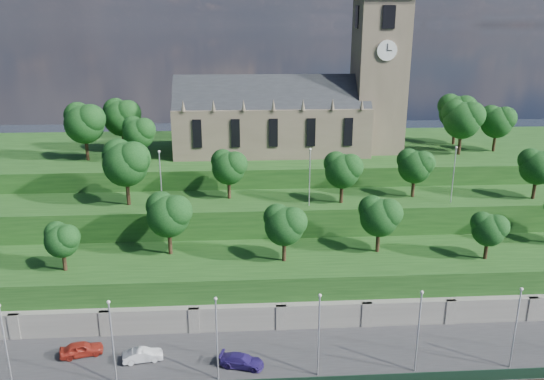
{
  "coord_description": "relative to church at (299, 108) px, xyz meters",
  "views": [
    {
      "loc": [
        -9.5,
        -42.65,
        35.8
      ],
      "look_at": [
        -4.86,
        30.0,
        13.1
      ],
      "focal_mm": 35.0,
      "sensor_mm": 36.0,
      "label": 1
    }
  ],
  "objects": [
    {
      "name": "church",
      "position": [
        0.0,
        0.0,
        0.0
      ],
      "size": [
        38.6,
        12.35,
        27.6
      ],
      "color": "brown",
      "rests_on": "hilltop"
    },
    {
      "name": "car_right",
      "position": [
        -10.42,
        -41.58,
        -19.85
      ],
      "size": [
        4.96,
        3.1,
        1.34
      ],
      "primitive_type": "imported",
      "rotation": [
        0.0,
        0.0,
        1.29
      ],
      "color": "navy",
      "rests_on": "promenade"
    },
    {
      "name": "embankment_lower",
      "position": [
        -0.79,
        -27.98,
        -18.52
      ],
      "size": [
        160.0,
        12.0,
        8.0
      ],
      "primitive_type": "cube",
      "color": "#1A4216",
      "rests_on": "ground"
    },
    {
      "name": "retaining_wall",
      "position": [
        -0.79,
        -34.01,
        -20.02
      ],
      "size": [
        160.0,
        2.1,
        5.0
      ],
      "color": "slate",
      "rests_on": "ground"
    },
    {
      "name": "embankment_upper",
      "position": [
        -0.79,
        -16.98,
        -16.52
      ],
      "size": [
        160.0,
        10.0,
        12.0
      ],
      "primitive_type": "cube",
      "color": "#1A4216",
      "rests_on": "ground"
    },
    {
      "name": "trees_lower",
      "position": [
        -0.97,
        -27.59,
        -9.7
      ],
      "size": [
        67.72,
        8.7,
        8.05
      ],
      "color": "black",
      "rests_on": "embankment_lower"
    },
    {
      "name": "hilltop",
      "position": [
        -0.79,
        4.02,
        -15.02
      ],
      "size": [
        160.0,
        32.0,
        15.0
      ],
      "primitive_type": "cube",
      "color": "#1A4216",
      "rests_on": "ground"
    },
    {
      "name": "lamp_posts_upper",
      "position": [
        -0.79,
        -19.98,
        -5.86
      ],
      "size": [
        40.36,
        0.36,
        8.1
      ],
      "color": "#B2B2B7",
      "rests_on": "embankment_upper"
    },
    {
      "name": "promenade",
      "position": [
        -0.79,
        -39.98,
        -21.52
      ],
      "size": [
        160.0,
        12.0,
        2.0
      ],
      "primitive_type": "cube",
      "color": "#2D2D30",
      "rests_on": "ground"
    },
    {
      "name": "trees_upper",
      "position": [
        -2.25,
        -17.85,
        -5.18
      ],
      "size": [
        63.39,
        7.81,
        9.18
      ],
      "color": "black",
      "rests_on": "embankment_upper"
    },
    {
      "name": "trees_hilltop",
      "position": [
        -0.32,
        -1.27,
        -1.55
      ],
      "size": [
        74.44,
        15.48,
        9.25
      ],
      "color": "black",
      "rests_on": "hilltop"
    },
    {
      "name": "lamp_posts_promenade",
      "position": [
        -2.79,
        -43.48,
        -15.32
      ],
      "size": [
        60.36,
        0.36,
        9.16
      ],
      "color": "#B2B2B7",
      "rests_on": "promenade"
    },
    {
      "name": "car_middle",
      "position": [
        -20.79,
        -39.93,
        -19.84
      ],
      "size": [
        4.31,
        2.13,
        1.36
      ],
      "primitive_type": "imported",
      "rotation": [
        0.0,
        0.0,
        1.75
      ],
      "color": "silver",
      "rests_on": "promenade"
    },
    {
      "name": "car_left",
      "position": [
        -27.5,
        -38.51,
        -19.76
      ],
      "size": [
        4.76,
        2.83,
        1.52
      ],
      "primitive_type": "imported",
      "rotation": [
        0.0,
        0.0,
        1.82
      ],
      "color": "maroon",
      "rests_on": "promenade"
    }
  ]
}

